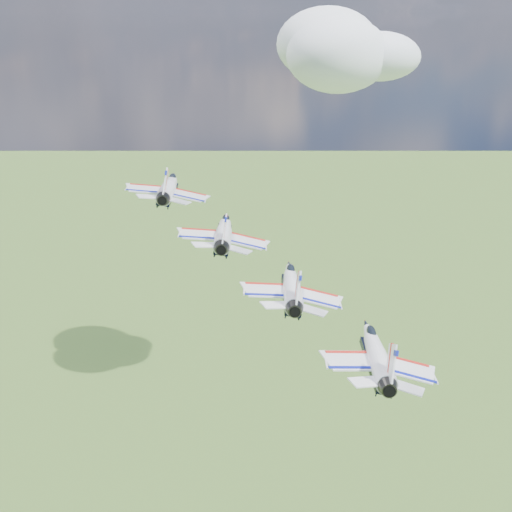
# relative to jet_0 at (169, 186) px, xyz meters

# --- Properties ---
(cloud_far) EXTENTS (57.25, 44.98, 22.49)m
(cloud_far) POSITION_rel_jet_0_xyz_m (38.89, 203.46, 6.95)
(cloud_far) COLOR white
(jet_0) EXTENTS (10.57, 14.55, 5.69)m
(jet_0) POSITION_rel_jet_0_xyz_m (0.00, 0.00, 0.00)
(jet_0) COLOR white
(jet_1) EXTENTS (10.57, 14.55, 5.69)m
(jet_1) POSITION_rel_jet_0_xyz_m (7.38, -9.27, -2.78)
(jet_1) COLOR white
(jet_2) EXTENTS (10.57, 14.55, 5.69)m
(jet_2) POSITION_rel_jet_0_xyz_m (14.77, -18.54, -5.56)
(jet_2) COLOR white
(jet_3) EXTENTS (10.57, 14.55, 5.69)m
(jet_3) POSITION_rel_jet_0_xyz_m (22.15, -27.81, -8.34)
(jet_3) COLOR white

